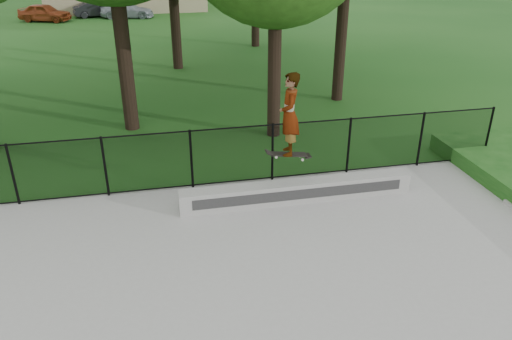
{
  "coord_description": "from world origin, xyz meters",
  "views": [
    {
      "loc": [
        -0.76,
        -5.04,
        5.76
      ],
      "look_at": [
        1.22,
        4.2,
        1.2
      ],
      "focal_mm": 35.0,
      "sensor_mm": 36.0,
      "label": 1
    }
  ],
  "objects_px": {
    "car_c": "(127,10)",
    "skater_airborne": "(289,116)",
    "grind_ledge": "(297,191)",
    "car_b": "(96,9)",
    "car_a": "(44,13)"
  },
  "relations": [
    {
      "from": "grind_ledge",
      "to": "car_b",
      "type": "bearing_deg",
      "value": 102.42
    },
    {
      "from": "grind_ledge",
      "to": "car_c",
      "type": "bearing_deg",
      "value": 98.61
    },
    {
      "from": "car_c",
      "to": "skater_airborne",
      "type": "xyz_separation_m",
      "value": [
        4.07,
        -28.78,
        1.66
      ]
    },
    {
      "from": "grind_ledge",
      "to": "car_b",
      "type": "height_order",
      "value": "car_b"
    },
    {
      "from": "car_c",
      "to": "skater_airborne",
      "type": "distance_m",
      "value": 29.12
    },
    {
      "from": "car_a",
      "to": "skater_airborne",
      "type": "height_order",
      "value": "skater_airborne"
    },
    {
      "from": "car_b",
      "to": "car_c",
      "type": "relative_size",
      "value": 0.85
    },
    {
      "from": "car_c",
      "to": "skater_airborne",
      "type": "height_order",
      "value": "skater_airborne"
    },
    {
      "from": "car_a",
      "to": "skater_airborne",
      "type": "distance_m",
      "value": 30.0
    },
    {
      "from": "grind_ledge",
      "to": "car_b",
      "type": "xyz_separation_m",
      "value": [
        -6.53,
        29.66,
        0.23
      ]
    },
    {
      "from": "grind_ledge",
      "to": "car_a",
      "type": "height_order",
      "value": "car_a"
    },
    {
      "from": "grind_ledge",
      "to": "skater_airborne",
      "type": "height_order",
      "value": "skater_airborne"
    },
    {
      "from": "grind_ledge",
      "to": "car_a",
      "type": "relative_size",
      "value": 1.56
    },
    {
      "from": "grind_ledge",
      "to": "skater_airborne",
      "type": "xyz_separation_m",
      "value": [
        -0.28,
        -0.09,
        1.9
      ]
    },
    {
      "from": "grind_ledge",
      "to": "car_c",
      "type": "height_order",
      "value": "car_c"
    }
  ]
}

